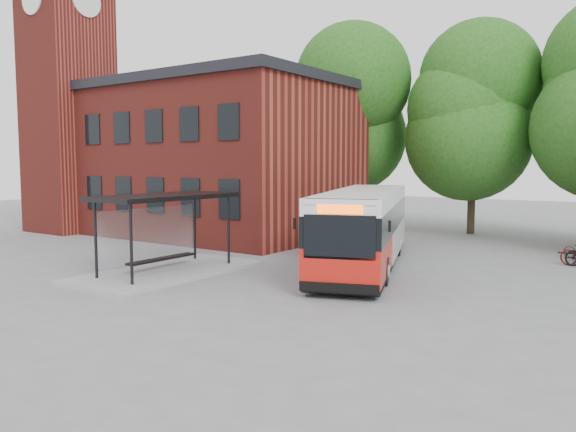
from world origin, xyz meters
The scene contains 7 objects.
ground centered at (0.00, 0.00, 0.00)m, with size 100.00×100.00×0.00m, color slate.
station_building centered at (-13.00, 9.00, 4.25)m, with size 18.40×10.40×8.50m, color maroon, non-canonical shape.
clock_tower centered at (-19.00, 5.00, 9.10)m, with size 5.20×5.20×18.20m, color maroon, non-canonical shape.
bus_shelter centered at (-4.50, -1.00, 1.45)m, with size 3.60×7.00×2.90m, color black, non-canonical shape.
tree_0 centered at (-6.00, 16.00, 5.50)m, with size 7.92×7.92×11.00m, color #1D4D14, non-canonical shape.
tree_1 centered at (1.00, 17.00, 5.20)m, with size 7.92×7.92×10.40m, color #1D4D14, non-canonical shape.
city_bus centered at (0.70, 4.37, 1.48)m, with size 2.47×11.61×2.95m, color red, non-canonical shape.
Camera 1 is at (10.55, -14.98, 3.96)m, focal length 35.00 mm.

